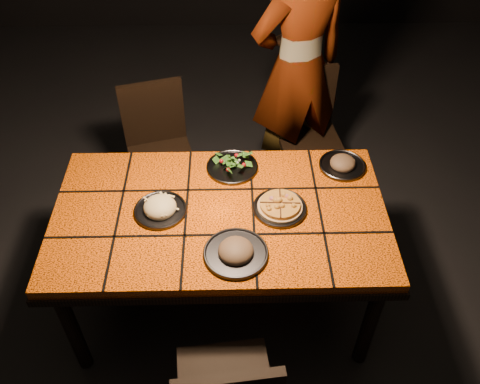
{
  "coord_description": "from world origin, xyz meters",
  "views": [
    {
      "loc": [
        0.06,
        -1.68,
        2.51
      ],
      "look_at": [
        0.1,
        0.06,
        0.82
      ],
      "focal_mm": 38.0,
      "sensor_mm": 36.0,
      "label": 1
    }
  ],
  "objects_px": {
    "dining_table": "(220,222)",
    "plate_pasta": "(160,208)",
    "chair_far_right": "(307,124)",
    "diner": "(298,68)",
    "chair_far_left": "(158,141)",
    "plate_pizza": "(280,207)"
  },
  "relations": [
    {
      "from": "diner",
      "to": "plate_pizza",
      "type": "relative_size",
      "value": 6.77
    },
    {
      "from": "plate_pizza",
      "to": "diner",
      "type": "bearing_deg",
      "value": 80.02
    },
    {
      "from": "dining_table",
      "to": "chair_far_left",
      "type": "xyz_separation_m",
      "value": [
        -0.4,
        0.86,
        -0.17
      ]
    },
    {
      "from": "chair_far_right",
      "to": "dining_table",
      "type": "bearing_deg",
      "value": -127.01
    },
    {
      "from": "dining_table",
      "to": "chair_far_right",
      "type": "bearing_deg",
      "value": 61.21
    },
    {
      "from": "dining_table",
      "to": "diner",
      "type": "height_order",
      "value": "diner"
    },
    {
      "from": "chair_far_right",
      "to": "plate_pizza",
      "type": "height_order",
      "value": "chair_far_right"
    },
    {
      "from": "diner",
      "to": "plate_pasta",
      "type": "height_order",
      "value": "diner"
    },
    {
      "from": "dining_table",
      "to": "chair_far_right",
      "type": "height_order",
      "value": "chair_far_right"
    },
    {
      "from": "plate_pasta",
      "to": "plate_pizza",
      "type": "bearing_deg",
      "value": 0.11
    },
    {
      "from": "chair_far_left",
      "to": "plate_pasta",
      "type": "height_order",
      "value": "chair_far_left"
    },
    {
      "from": "diner",
      "to": "plate_pizza",
      "type": "height_order",
      "value": "diner"
    },
    {
      "from": "dining_table",
      "to": "plate_pizza",
      "type": "xyz_separation_m",
      "value": [
        0.29,
        0.01,
        0.1
      ]
    },
    {
      "from": "chair_far_left",
      "to": "chair_far_right",
      "type": "distance_m",
      "value": 0.98
    },
    {
      "from": "diner",
      "to": "plate_pizza",
      "type": "bearing_deg",
      "value": 57.68
    },
    {
      "from": "dining_table",
      "to": "plate_pasta",
      "type": "distance_m",
      "value": 0.3
    },
    {
      "from": "dining_table",
      "to": "chair_far_left",
      "type": "relative_size",
      "value": 1.86
    },
    {
      "from": "plate_pizza",
      "to": "chair_far_right",
      "type": "bearing_deg",
      "value": 74.89
    },
    {
      "from": "diner",
      "to": "chair_far_right",
      "type": "bearing_deg",
      "value": 118.97
    },
    {
      "from": "chair_far_left",
      "to": "plate_pasta",
      "type": "xyz_separation_m",
      "value": [
        0.12,
        -0.86,
        0.27
      ]
    },
    {
      "from": "chair_far_right",
      "to": "diner",
      "type": "xyz_separation_m",
      "value": [
        -0.08,
        0.07,
        0.38
      ]
    },
    {
      "from": "chair_far_left",
      "to": "chair_far_right",
      "type": "bearing_deg",
      "value": -5.57
    }
  ]
}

